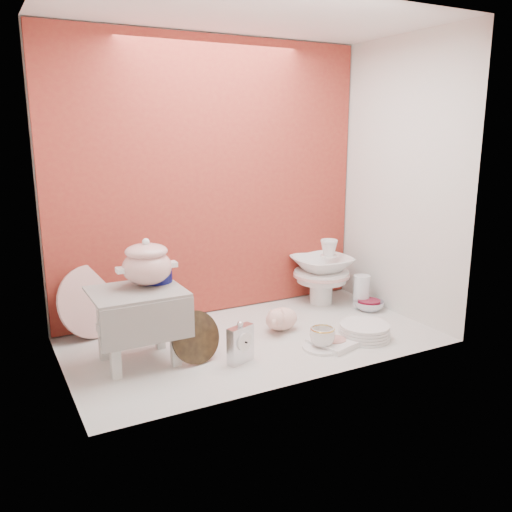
{
  "coord_description": "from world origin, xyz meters",
  "views": [
    {
      "loc": [
        -1.16,
        -2.2,
        1.02
      ],
      "look_at": [
        0.02,
        0.02,
        0.42
      ],
      "focal_mm": 37.56,
      "sensor_mm": 36.0,
      "label": 1
    }
  ],
  "objects_px": {
    "blue_white_vase": "(151,310)",
    "soup_tureen": "(147,262)",
    "mantel_clock": "(240,342)",
    "gold_rim_teacup": "(322,337)",
    "floral_platter": "(92,301)",
    "crystal_bowl": "(369,305)",
    "step_stool": "(138,326)",
    "porcelain_tower": "(322,272)",
    "dinner_plate_stack": "(364,331)",
    "plush_pig": "(281,319)"
  },
  "relations": [
    {
      "from": "gold_rim_teacup",
      "to": "dinner_plate_stack",
      "type": "xyz_separation_m",
      "value": [
        0.26,
        0.01,
        -0.02
      ]
    },
    {
      "from": "blue_white_vase",
      "to": "gold_rim_teacup",
      "type": "height_order",
      "value": "blue_white_vase"
    },
    {
      "from": "soup_tureen",
      "to": "mantel_clock",
      "type": "height_order",
      "value": "soup_tureen"
    },
    {
      "from": "step_stool",
      "to": "dinner_plate_stack",
      "type": "bearing_deg",
      "value": -13.56
    },
    {
      "from": "soup_tureen",
      "to": "gold_rim_teacup",
      "type": "relative_size",
      "value": 2.18
    },
    {
      "from": "blue_white_vase",
      "to": "gold_rim_teacup",
      "type": "relative_size",
      "value": 1.84
    },
    {
      "from": "step_stool",
      "to": "soup_tureen",
      "type": "height_order",
      "value": "soup_tureen"
    },
    {
      "from": "plush_pig",
      "to": "porcelain_tower",
      "type": "relative_size",
      "value": 0.58
    },
    {
      "from": "step_stool",
      "to": "crystal_bowl",
      "type": "distance_m",
      "value": 1.38
    },
    {
      "from": "soup_tureen",
      "to": "porcelain_tower",
      "type": "bearing_deg",
      "value": 13.72
    },
    {
      "from": "blue_white_vase",
      "to": "step_stool",
      "type": "bearing_deg",
      "value": -114.46
    },
    {
      "from": "floral_platter",
      "to": "dinner_plate_stack",
      "type": "bearing_deg",
      "value": -29.55
    },
    {
      "from": "blue_white_vase",
      "to": "gold_rim_teacup",
      "type": "distance_m",
      "value": 0.9
    },
    {
      "from": "soup_tureen",
      "to": "plush_pig",
      "type": "xyz_separation_m",
      "value": [
        0.69,
        -0.0,
        -0.38
      ]
    },
    {
      "from": "step_stool",
      "to": "blue_white_vase",
      "type": "bearing_deg",
      "value": 65.19
    },
    {
      "from": "mantel_clock",
      "to": "crystal_bowl",
      "type": "height_order",
      "value": "mantel_clock"
    },
    {
      "from": "mantel_clock",
      "to": "gold_rim_teacup",
      "type": "bearing_deg",
      "value": -26.15
    },
    {
      "from": "floral_platter",
      "to": "blue_white_vase",
      "type": "relative_size",
      "value": 1.68
    },
    {
      "from": "step_stool",
      "to": "porcelain_tower",
      "type": "distance_m",
      "value": 1.24
    },
    {
      "from": "soup_tureen",
      "to": "dinner_plate_stack",
      "type": "bearing_deg",
      "value": -15.87
    },
    {
      "from": "dinner_plate_stack",
      "to": "plush_pig",
      "type": "bearing_deg",
      "value": 138.07
    },
    {
      "from": "step_stool",
      "to": "plush_pig",
      "type": "relative_size",
      "value": 1.78
    },
    {
      "from": "plush_pig",
      "to": "crystal_bowl",
      "type": "bearing_deg",
      "value": -13.48
    },
    {
      "from": "floral_platter",
      "to": "crystal_bowl",
      "type": "height_order",
      "value": "floral_platter"
    },
    {
      "from": "floral_platter",
      "to": "crystal_bowl",
      "type": "relative_size",
      "value": 2.15
    },
    {
      "from": "plush_pig",
      "to": "blue_white_vase",
      "type": "bearing_deg",
      "value": 132.95
    },
    {
      "from": "step_stool",
      "to": "mantel_clock",
      "type": "relative_size",
      "value": 2.07
    },
    {
      "from": "floral_platter",
      "to": "porcelain_tower",
      "type": "distance_m",
      "value": 1.31
    },
    {
      "from": "blue_white_vase",
      "to": "porcelain_tower",
      "type": "xyz_separation_m",
      "value": [
        1.03,
        -0.05,
        0.08
      ]
    },
    {
      "from": "plush_pig",
      "to": "crystal_bowl",
      "type": "height_order",
      "value": "plush_pig"
    },
    {
      "from": "step_stool",
      "to": "soup_tureen",
      "type": "xyz_separation_m",
      "value": [
        0.06,
        0.04,
        0.28
      ]
    },
    {
      "from": "plush_pig",
      "to": "soup_tureen",
      "type": "bearing_deg",
      "value": 161.9
    },
    {
      "from": "floral_platter",
      "to": "plush_pig",
      "type": "relative_size",
      "value": 1.66
    },
    {
      "from": "soup_tureen",
      "to": "blue_white_vase",
      "type": "height_order",
      "value": "soup_tureen"
    },
    {
      "from": "floral_platter",
      "to": "blue_white_vase",
      "type": "xyz_separation_m",
      "value": [
        0.28,
        -0.06,
        -0.07
      ]
    },
    {
      "from": "crystal_bowl",
      "to": "mantel_clock",
      "type": "bearing_deg",
      "value": -163.23
    },
    {
      "from": "gold_rim_teacup",
      "to": "dinner_plate_stack",
      "type": "bearing_deg",
      "value": 2.26
    },
    {
      "from": "blue_white_vase",
      "to": "crystal_bowl",
      "type": "height_order",
      "value": "blue_white_vase"
    },
    {
      "from": "soup_tureen",
      "to": "blue_white_vase",
      "type": "relative_size",
      "value": 1.18
    },
    {
      "from": "step_stool",
      "to": "gold_rim_teacup",
      "type": "distance_m",
      "value": 0.86
    },
    {
      "from": "soup_tureen",
      "to": "mantel_clock",
      "type": "distance_m",
      "value": 0.55
    },
    {
      "from": "step_stool",
      "to": "mantel_clock",
      "type": "distance_m",
      "value": 0.46
    },
    {
      "from": "floral_platter",
      "to": "crystal_bowl",
      "type": "distance_m",
      "value": 1.53
    },
    {
      "from": "plush_pig",
      "to": "dinner_plate_stack",
      "type": "xyz_separation_m",
      "value": [
        0.31,
        -0.28,
        -0.03
      ]
    },
    {
      "from": "blue_white_vase",
      "to": "plush_pig",
      "type": "bearing_deg",
      "value": -29.29
    },
    {
      "from": "dinner_plate_stack",
      "to": "crystal_bowl",
      "type": "xyz_separation_m",
      "value": [
        0.3,
        0.33,
        -0.01
      ]
    },
    {
      "from": "floral_platter",
      "to": "crystal_bowl",
      "type": "xyz_separation_m",
      "value": [
        1.48,
        -0.34,
        -0.15
      ]
    },
    {
      "from": "blue_white_vase",
      "to": "soup_tureen",
      "type": "bearing_deg",
      "value": -107.28
    },
    {
      "from": "gold_rim_teacup",
      "to": "dinner_plate_stack",
      "type": "height_order",
      "value": "gold_rim_teacup"
    },
    {
      "from": "dinner_plate_stack",
      "to": "crystal_bowl",
      "type": "relative_size",
      "value": 1.53
    }
  ]
}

